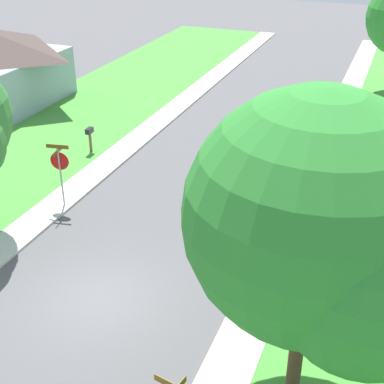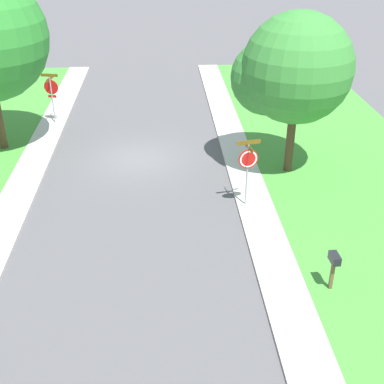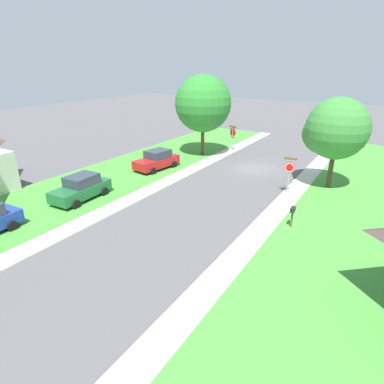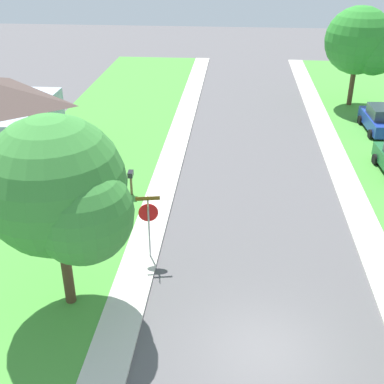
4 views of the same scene
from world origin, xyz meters
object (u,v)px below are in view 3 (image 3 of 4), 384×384
Objects in this scene: stop_sign_near_corner at (233,134)px; tree_sidewalk_mid at (201,105)px; car_red_across_road at (157,160)px; car_green_driveway_right at (81,188)px; tree_sidewalk_near at (334,130)px; stop_sign_far_corner at (289,170)px; mailbox at (293,212)px.

stop_sign_near_corner is 4.90m from tree_sidewalk_mid.
stop_sign_near_corner is at bearing -107.29° from car_red_across_road.
car_green_driveway_right is 15.66m from tree_sidewalk_mid.
tree_sidewalk_near reaches higher than stop_sign_near_corner.
tree_sidewalk_mid is (-0.91, -15.06, 4.21)m from car_green_driveway_right.
car_green_driveway_right is at bearing 35.66° from stop_sign_far_corner.
stop_sign_far_corner is 0.41× the size of tree_sidewalk_near.
tree_sidewalk_near is at bearing -140.17° from car_green_driveway_right.
tree_sidewalk_mid is 17.79m from mailbox.
stop_sign_far_corner is 13.22m from tree_sidewalk_mid.
mailbox is at bearing 108.99° from stop_sign_far_corner.
tree_sidewalk_mid is (-0.73, -6.61, 4.21)m from car_red_across_road.
stop_sign_far_corner is at bearing 149.83° from tree_sidewalk_mid.
tree_sidewalk_near is at bearing -166.71° from car_red_across_road.
stop_sign_far_corner is 0.61× the size of car_red_across_road.
car_red_across_road is (-0.18, -8.45, 0.00)m from car_green_driveway_right.
car_red_across_road is 14.70m from tree_sidewalk_near.
stop_sign_far_corner reaches higher than car_green_driveway_right.
stop_sign_near_corner is 0.34× the size of tree_sidewalk_mid.
mailbox is (-12.86, 11.59, -4.07)m from tree_sidewalk_mid.
stop_sign_far_corner is at bearing 133.30° from stop_sign_near_corner.
stop_sign_near_corner is 0.41× the size of tree_sidewalk_near.
car_red_across_road is 0.56× the size of tree_sidewalk_mid.
stop_sign_far_corner is at bearing -71.01° from mailbox.
tree_sidewalk_mid is (2.24, 2.94, 3.21)m from stop_sign_near_corner.
tree_sidewalk_mid is 13.58m from tree_sidewalk_near.
stop_sign_near_corner and stop_sign_far_corner have the same top height.
car_red_across_road is at bearing 83.67° from tree_sidewalk_mid.
tree_sidewalk_near reaches higher than car_green_driveway_right.
stop_sign_far_corner is 0.34× the size of tree_sidewalk_mid.
tree_sidewalk_mid reaches higher than car_green_driveway_right.
stop_sign_near_corner is 1.00× the size of stop_sign_far_corner.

